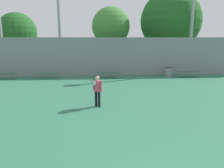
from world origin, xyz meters
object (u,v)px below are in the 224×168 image
at_px(tennis_player, 97,90).
at_px(tree_green_tall, 111,27).
at_px(light_pole_far_right, 59,16).
at_px(trash_bin, 169,72).
at_px(tree_green_broad, 171,21).
at_px(light_pole_near_left, 192,17).
at_px(bench_courtside_far, 46,74).
at_px(bench_courtside_near, 188,72).
at_px(tree_dark_dense, 17,32).
at_px(bench_by_gate, 108,73).
at_px(bench_adjacent_court, 6,74).

height_order(tennis_player, tree_green_tall, tree_green_tall).
xyz_separation_m(light_pole_far_right, trash_bin, (10.00, -2.11, -5.09)).
bearing_deg(tree_green_broad, light_pole_near_left, -77.18).
bearing_deg(tennis_player, tree_green_tall, 118.13).
bearing_deg(tree_green_broad, bench_courtside_far, -155.40).
height_order(tennis_player, bench_courtside_near, tennis_player).
bearing_deg(bench_courtside_near, tree_dark_dense, 163.84).
relative_size(bench_courtside_far, tree_dark_dense, 0.34).
xyz_separation_m(bench_courtside_near, bench_by_gate, (-7.28, 0.00, 0.00)).
height_order(bench_courtside_near, bench_adjacent_court, same).
distance_m(tennis_player, tree_green_broad, 16.81).
relative_size(tennis_player, bench_courtside_far, 0.78).
distance_m(tennis_player, bench_courtside_far, 9.33).
bearing_deg(light_pole_near_left, bench_by_gate, -165.92).
bearing_deg(bench_by_gate, light_pole_near_left, 14.08).
distance_m(trash_bin, tree_green_tall, 8.57).
xyz_separation_m(light_pole_near_left, light_pole_far_right, (-12.64, 0.23, 0.04)).
height_order(bench_adjacent_court, light_pole_far_right, light_pole_far_right).
relative_size(bench_adjacent_court, light_pole_far_right, 0.19).
height_order(bench_by_gate, tree_green_broad, tree_green_broad).
bearing_deg(tree_green_tall, tree_green_broad, 1.24).
bearing_deg(bench_courtside_far, tree_dark_dense, 128.79).
bearing_deg(light_pole_far_right, bench_by_gate, -26.89).
xyz_separation_m(trash_bin, tree_green_tall, (-4.96, 5.53, 4.27)).
bearing_deg(light_pole_near_left, tree_green_tall, 154.38).
relative_size(light_pole_near_left, light_pole_far_right, 0.98).
relative_size(tennis_player, light_pole_far_right, 0.17).
height_order(light_pole_far_right, tree_green_broad, light_pole_far_right).
distance_m(light_pole_near_left, trash_bin, 6.00).
bearing_deg(tennis_player, bench_courtside_near, 78.98).
bearing_deg(tennis_player, bench_by_gate, 117.71).
height_order(tennis_player, bench_adjacent_court, tennis_player).
distance_m(bench_courtside_far, light_pole_near_left, 14.66).
relative_size(trash_bin, tree_green_broad, 0.10).
relative_size(bench_courtside_near, tree_green_broad, 0.22).
distance_m(bench_courtside_far, tree_dark_dense, 7.15).
distance_m(bench_courtside_far, bench_adjacent_court, 3.42).
xyz_separation_m(bench_courtside_far, tree_green_tall, (6.01, 5.69, 4.26)).
height_order(bench_courtside_near, tree_green_broad, tree_green_broad).
height_order(tennis_player, tree_dark_dense, tree_dark_dense).
xyz_separation_m(bench_by_gate, light_pole_far_right, (-4.49, 2.27, 5.08)).
distance_m(bench_courtside_near, light_pole_near_left, 5.51).
bearing_deg(tree_green_broad, tree_green_tall, -178.76).
distance_m(bench_courtside_near, tree_green_tall, 9.80).
relative_size(light_pole_near_left, tree_green_broad, 1.11).
distance_m(bench_courtside_near, tree_dark_dense, 17.66).
distance_m(light_pole_far_right, tree_green_tall, 6.14).
relative_size(bench_courtside_far, light_pole_far_right, 0.21).
distance_m(light_pole_far_right, trash_bin, 11.42).
relative_size(bench_courtside_near, bench_by_gate, 0.98).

